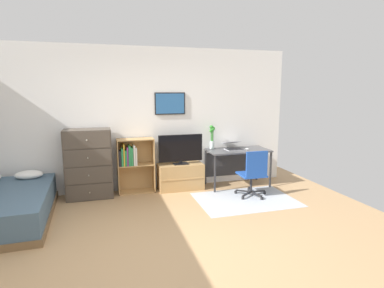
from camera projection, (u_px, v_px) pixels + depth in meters
ground_plane at (160, 248)px, 3.80m from camera, size 7.20×7.20×0.00m
wall_back_with_posters at (136, 120)px, 5.87m from camera, size 6.12×0.09×2.70m
area_rug at (246, 200)px, 5.47m from camera, size 1.70×1.20×0.01m
dresser at (89, 164)px, 5.50m from camera, size 0.80×0.46×1.23m
bookshelf at (133, 162)px, 5.78m from camera, size 0.67×0.30×1.02m
tv_stand at (181, 176)px, 6.03m from camera, size 0.86×0.41×0.50m
television at (181, 150)px, 5.92m from camera, size 0.85×0.16×0.57m
desk at (236, 155)px, 6.26m from camera, size 1.22×0.61×0.74m
office_chair at (254, 172)px, 5.53m from camera, size 0.56×0.58×0.86m
laptop at (233, 146)px, 6.20m from camera, size 0.38×0.40×0.16m
computer_mouse at (247, 149)px, 6.15m from camera, size 0.06×0.10×0.03m
bamboo_vase at (212, 136)px, 6.19m from camera, size 0.11×0.10×0.48m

